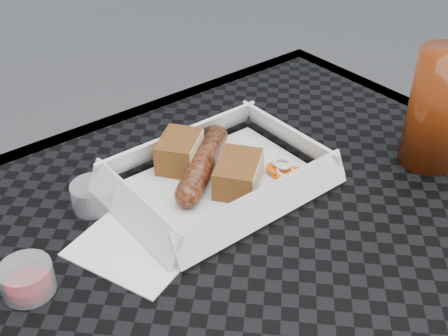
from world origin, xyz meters
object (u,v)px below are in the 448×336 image
(drink_glass, at_px, (438,109))
(patio_table, at_px, (293,333))
(food_tray, at_px, (219,183))
(bratwurst, at_px, (203,163))

(drink_glass, bearing_deg, patio_table, -170.02)
(patio_table, bearing_deg, food_tray, 78.04)
(food_tray, relative_size, bratwurst, 1.67)
(food_tray, relative_size, drink_glass, 1.48)
(patio_table, xyz_separation_m, bratwurst, (0.03, 0.20, 0.09))
(patio_table, xyz_separation_m, drink_glass, (0.27, 0.05, 0.15))
(bratwurst, height_order, drink_glass, drink_glass)
(drink_glass, bearing_deg, bratwurst, 148.13)
(bratwurst, bearing_deg, food_tray, -81.84)
(patio_table, distance_m, food_tray, 0.19)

